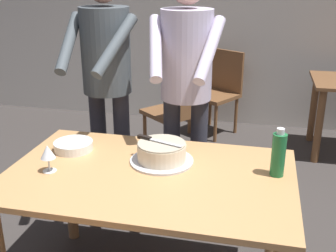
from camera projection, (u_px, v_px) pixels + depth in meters
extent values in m
cube|color=beige|center=(220.00, 5.00, 4.63)|extent=(10.00, 0.12, 2.70)
cube|color=tan|center=(149.00, 176.00, 2.13)|extent=(1.46, 0.92, 0.03)
cylinder|color=tan|center=(70.00, 190.00, 2.75)|extent=(0.07, 0.07, 0.72)
cylinder|color=tan|center=(274.00, 214.00, 2.47)|extent=(0.07, 0.07, 0.72)
cylinder|color=silver|center=(162.00, 161.00, 2.24)|extent=(0.34, 0.34, 0.01)
cylinder|color=beige|center=(162.00, 152.00, 2.22)|extent=(0.26, 0.26, 0.09)
cylinder|color=#A49984|center=(162.00, 144.00, 2.21)|extent=(0.25, 0.25, 0.01)
cube|color=silver|center=(165.00, 143.00, 2.19)|extent=(0.20, 0.08, 0.00)
cube|color=black|center=(145.00, 138.00, 2.26)|extent=(0.08, 0.05, 0.02)
cylinder|color=white|center=(74.00, 149.00, 2.39)|extent=(0.22, 0.22, 0.01)
cylinder|color=white|center=(74.00, 147.00, 2.39)|extent=(0.22, 0.22, 0.01)
cylinder|color=white|center=(73.00, 146.00, 2.38)|extent=(0.22, 0.22, 0.01)
cylinder|color=white|center=(73.00, 144.00, 2.38)|extent=(0.22, 0.22, 0.01)
cylinder|color=white|center=(73.00, 143.00, 2.38)|extent=(0.22, 0.22, 0.01)
cylinder|color=silver|center=(50.00, 171.00, 2.14)|extent=(0.07, 0.07, 0.00)
cylinder|color=silver|center=(49.00, 164.00, 2.12)|extent=(0.01, 0.01, 0.07)
cone|color=silver|center=(48.00, 152.00, 2.10)|extent=(0.08, 0.08, 0.07)
cylinder|color=#1E6B38|center=(278.00, 155.00, 2.06)|extent=(0.07, 0.07, 0.22)
cylinder|color=silver|center=(281.00, 131.00, 2.02)|extent=(0.04, 0.04, 0.03)
cylinder|color=#2D2D38|center=(198.00, 167.00, 2.81)|extent=(0.11, 0.11, 0.95)
cylinder|color=#2D2D38|center=(172.00, 164.00, 2.84)|extent=(0.11, 0.11, 0.95)
cylinder|color=#B7ADC6|center=(187.00, 55.00, 2.56)|extent=(0.32, 0.32, 0.55)
cylinder|color=#B7ADC6|center=(210.00, 49.00, 2.34)|extent=(0.14, 0.42, 0.34)
cylinder|color=#B7ADC6|center=(155.00, 48.00, 2.39)|extent=(0.17, 0.42, 0.34)
cylinder|color=#2D2D38|center=(123.00, 158.00, 2.94)|extent=(0.11, 0.11, 0.95)
cylinder|color=#2D2D38|center=(100.00, 155.00, 2.99)|extent=(0.11, 0.11, 0.95)
cylinder|color=#3F474C|center=(106.00, 51.00, 2.70)|extent=(0.32, 0.32, 0.55)
cylinder|color=#3F474C|center=(115.00, 45.00, 2.47)|extent=(0.19, 0.42, 0.34)
cylinder|color=#3F474C|center=(69.00, 42.00, 2.56)|extent=(0.12, 0.42, 0.34)
cylinder|color=brown|center=(319.00, 127.00, 3.87)|extent=(0.07, 0.07, 0.71)
cylinder|color=brown|center=(313.00, 108.00, 4.37)|extent=(0.07, 0.07, 0.71)
cube|color=brown|center=(213.00, 96.00, 4.54)|extent=(0.60, 0.60, 0.04)
cylinder|color=brown|center=(215.00, 123.00, 4.38)|extent=(0.04, 0.04, 0.41)
cylinder|color=brown|center=(189.00, 116.00, 4.61)|extent=(0.04, 0.04, 0.41)
cylinder|color=brown|center=(236.00, 115.00, 4.62)|extent=(0.04, 0.04, 0.41)
cylinder|color=brown|center=(210.00, 108.00, 4.86)|extent=(0.04, 0.04, 0.41)
cube|color=brown|center=(226.00, 71.00, 4.59)|extent=(0.39, 0.25, 0.45)
cube|color=brown|center=(171.00, 112.00, 4.01)|extent=(0.62, 0.62, 0.04)
cylinder|color=brown|center=(145.00, 133.00, 4.12)|extent=(0.04, 0.04, 0.41)
cylinder|color=brown|center=(174.00, 125.00, 4.33)|extent=(0.04, 0.04, 0.41)
cylinder|color=brown|center=(167.00, 144.00, 3.85)|extent=(0.04, 0.04, 0.41)
cylinder|color=brown|center=(197.00, 135.00, 4.06)|extent=(0.04, 0.04, 0.41)
cube|color=brown|center=(185.00, 92.00, 3.77)|extent=(0.30, 0.36, 0.45)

